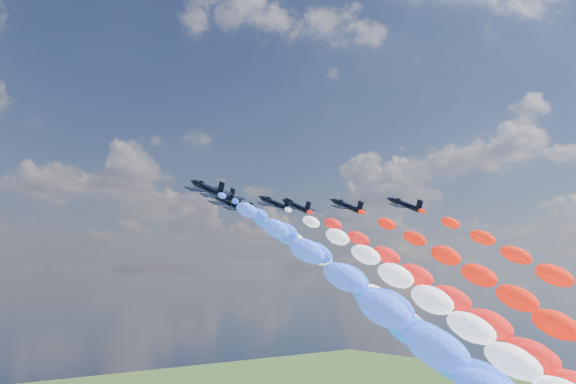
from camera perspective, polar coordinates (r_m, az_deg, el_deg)
jet_0 at (r=121.78m, az=-6.91°, el=0.31°), size 9.46×12.54×6.53m
jet_1 at (r=131.07m, az=-5.74°, el=-0.20°), size 9.59×12.62×6.53m
jet_2 at (r=145.85m, az=-5.24°, el=-0.86°), size 9.22×12.36×6.53m
trail_2 at (r=104.71m, az=12.02°, el=-14.52°), size 6.98×107.57×62.04m
jet_3 at (r=148.35m, az=-1.15°, el=-0.98°), size 9.49×12.56×6.53m
trail_3 at (r=110.21m, az=17.10°, el=-13.98°), size 6.98×107.57×62.04m
jet_4 at (r=158.10m, az=-4.09°, el=-1.32°), size 9.04×12.23×6.53m
trail_4 at (r=117.27m, az=11.71°, el=-13.67°), size 6.98×107.57×62.04m
jet_5 at (r=154.88m, az=0.73°, el=-1.22°), size 9.12×12.29×6.53m
trail_5 at (r=117.91m, az=18.50°, el=-13.43°), size 6.98×107.57×62.04m
jet_6 at (r=154.99m, az=5.08°, el=-1.20°), size 9.16×12.32×6.53m
jet_7 at (r=153.67m, az=10.02°, el=-1.08°), size 9.03×12.22×6.53m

